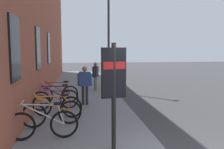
# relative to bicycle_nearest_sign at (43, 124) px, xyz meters

# --- Properties ---
(ground) EXTENTS (60.00, 60.00, 0.00)m
(ground) POSITION_rel_bicycle_nearest_sign_xyz_m (4.10, -3.85, -0.51)
(ground) COLOR #38383A
(sidewalk_pavement) EXTENTS (24.00, 3.50, 0.12)m
(sidewalk_pavement) POSITION_rel_bicycle_nearest_sign_xyz_m (6.10, -1.10, -0.45)
(sidewalk_pavement) COLOR slate
(sidewalk_pavement) RESTS_ON ground
(station_facade) EXTENTS (22.00, 0.65, 9.26)m
(station_facade) POSITION_rel_bicycle_nearest_sign_xyz_m (7.09, 0.95, 4.12)
(station_facade) COLOR brown
(station_facade) RESTS_ON ground
(bicycle_nearest_sign) EXTENTS (0.48, 1.77, 0.97)m
(bicycle_nearest_sign) POSITION_rel_bicycle_nearest_sign_xyz_m (0.00, 0.00, 0.00)
(bicycle_nearest_sign) COLOR black
(bicycle_nearest_sign) RESTS_ON sidewalk_pavement
(bicycle_end_of_row) EXTENTS (0.59, 1.73, 0.97)m
(bicycle_end_of_row) POSITION_rel_bicycle_nearest_sign_xyz_m (1.06, -0.13, 0.00)
(bicycle_end_of_row) COLOR black
(bicycle_end_of_row) RESTS_ON sidewalk_pavement
(bicycle_leaning_wall) EXTENTS (0.70, 1.70, 0.97)m
(bicycle_leaning_wall) POSITION_rel_bicycle_nearest_sign_xyz_m (2.00, -0.17, 0.00)
(bicycle_leaning_wall) COLOR black
(bicycle_leaning_wall) RESTS_ON sidewalk_pavement
(bicycle_mid_rack) EXTENTS (0.56, 1.74, 0.97)m
(bicycle_mid_rack) POSITION_rel_bicycle_nearest_sign_xyz_m (3.01, -0.03, 0.00)
(bicycle_mid_rack) COLOR black
(bicycle_mid_rack) RESTS_ON sidewalk_pavement
(bicycle_beside_lamp) EXTENTS (0.61, 1.73, 0.97)m
(bicycle_beside_lamp) POSITION_rel_bicycle_nearest_sign_xyz_m (3.99, -0.03, 0.00)
(bicycle_beside_lamp) COLOR black
(bicycle_beside_lamp) RESTS_ON sidewalk_pavement
(transit_info_sign) EXTENTS (0.18, 0.56, 2.40)m
(transit_info_sign) POSITION_rel_bicycle_nearest_sign_xyz_m (-0.92, -1.65, 1.21)
(transit_info_sign) COLOR black
(transit_info_sign) RESTS_ON sidewalk_pavement
(pedestrian_near_bus) EXTENTS (0.55, 0.36, 1.53)m
(pedestrian_near_bus) POSITION_rel_bicycle_nearest_sign_xyz_m (6.87, -1.80, 0.54)
(pedestrian_near_bus) COLOR #4C724C
(pedestrian_near_bus) RESTS_ON sidewalk_pavement
(pedestrian_crossing_street) EXTENTS (0.33, 0.58, 1.56)m
(pedestrian_crossing_street) POSITION_rel_bicycle_nearest_sign_xyz_m (3.65, -1.15, 0.56)
(pedestrian_crossing_street) COLOR #26262D
(pedestrian_crossing_street) RESTS_ON sidewalk_pavement
(street_lamp) EXTENTS (0.28, 0.28, 5.57)m
(street_lamp) POSITION_rel_bicycle_nearest_sign_xyz_m (7.11, -2.55, 2.89)
(street_lamp) COLOR #333338
(street_lamp) RESTS_ON sidewalk_pavement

